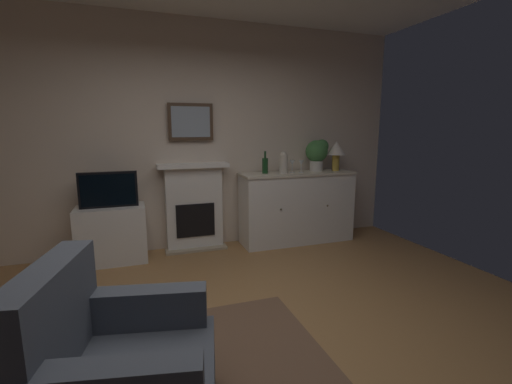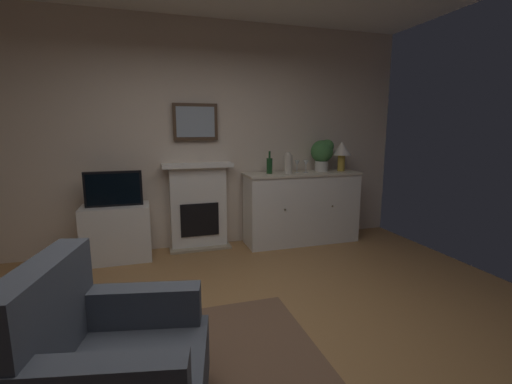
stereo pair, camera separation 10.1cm
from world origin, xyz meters
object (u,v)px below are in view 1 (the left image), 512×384
at_px(table_lamp, 336,150).
at_px(wine_glass_center, 301,163).
at_px(wine_bottle, 265,165).
at_px(wine_glass_left, 292,163).
at_px(framed_picture, 191,122).
at_px(tv_cabinet, 112,234).
at_px(tv_set, 108,190).
at_px(sideboard_cabinet, 297,207).
at_px(armchair, 116,371).
at_px(fireplace_unit, 194,207).
at_px(potted_plant_small, 317,152).
at_px(vase_decorative, 284,163).

relative_size(table_lamp, wine_glass_center, 2.42).
distance_m(wine_bottle, wine_glass_left, 0.38).
distance_m(framed_picture, wine_glass_center, 1.51).
xyz_separation_m(framed_picture, tv_cabinet, (-0.97, -0.21, -1.28)).
distance_m(table_lamp, tv_set, 2.94).
xyz_separation_m(wine_bottle, tv_cabinet, (-1.88, -0.01, -0.73)).
bearing_deg(sideboard_cabinet, armchair, -130.60).
distance_m(fireplace_unit, potted_plant_small, 1.80).
relative_size(sideboard_cabinet, tv_cabinet, 2.06).
relative_size(table_lamp, tv_set, 0.65).
height_order(wine_glass_center, tv_cabinet, wine_glass_center).
xyz_separation_m(tv_cabinet, tv_set, (0.00, -0.02, 0.53)).
bearing_deg(vase_decorative, wine_glass_left, 21.46).
xyz_separation_m(wine_glass_center, armchair, (-2.21, -2.51, -0.69)).
xyz_separation_m(framed_picture, wine_bottle, (0.90, -0.20, -0.55)).
distance_m(table_lamp, potted_plant_small, 0.27).
distance_m(wine_bottle, tv_cabinet, 2.02).
xyz_separation_m(wine_glass_left, armchair, (-2.10, -2.55, -0.69)).
bearing_deg(framed_picture, tv_cabinet, -167.99).
bearing_deg(wine_glass_center, tv_cabinet, 178.85).
relative_size(fireplace_unit, potted_plant_small, 2.56).
relative_size(table_lamp, vase_decorative, 1.42).
relative_size(sideboard_cabinet, tv_set, 2.50).
distance_m(wine_bottle, potted_plant_small, 0.78).
bearing_deg(framed_picture, sideboard_cabinet, -9.30).
distance_m(fireplace_unit, wine_glass_left, 1.40).
bearing_deg(wine_glass_center, framed_picture, 169.62).
height_order(sideboard_cabinet, table_lamp, table_lamp).
relative_size(fireplace_unit, vase_decorative, 3.91).
height_order(table_lamp, tv_set, table_lamp).
distance_m(wine_bottle, armchair, 3.16).
bearing_deg(table_lamp, potted_plant_small, 170.25).
bearing_deg(table_lamp, tv_set, -179.84).
distance_m(wine_glass_center, potted_plant_small, 0.32).
distance_m(wine_bottle, tv_set, 1.89).
distance_m(wine_glass_left, armchair, 3.38).
bearing_deg(tv_cabinet, framed_picture, 12.01).
distance_m(table_lamp, wine_glass_center, 0.57).
bearing_deg(framed_picture, potted_plant_small, -6.05).
bearing_deg(tv_cabinet, sideboard_cabinet, -0.37).
bearing_deg(armchair, vase_decorative, 51.94).
relative_size(sideboard_cabinet, wine_glass_left, 9.38).
bearing_deg(framed_picture, fireplace_unit, -90.00).
bearing_deg(fireplace_unit, tv_set, -169.23).
relative_size(framed_picture, tv_cabinet, 0.73).
bearing_deg(wine_glass_left, tv_set, -179.55).
height_order(table_lamp, wine_bottle, table_lamp).
relative_size(table_lamp, tv_cabinet, 0.53).
bearing_deg(sideboard_cabinet, wine_glass_center, -43.81).
relative_size(wine_glass_left, tv_set, 0.27).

